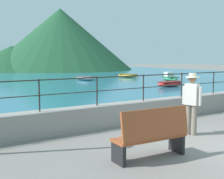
# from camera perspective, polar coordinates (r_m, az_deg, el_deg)

# --- Properties ---
(ground_plane) EXTENTS (120.00, 120.00, 0.00)m
(ground_plane) POSITION_cam_1_polar(r_m,az_deg,el_deg) (8.35, 20.07, -9.48)
(ground_plane) COLOR slate
(promenade_wall) EXTENTS (20.00, 0.56, 0.70)m
(promenade_wall) POSITION_cam_1_polar(r_m,az_deg,el_deg) (10.44, 5.92, -4.03)
(promenade_wall) COLOR gray
(promenade_wall) RESTS_ON ground
(railing) EXTENTS (18.44, 0.04, 0.90)m
(railing) POSITION_cam_1_polar(r_m,az_deg,el_deg) (10.31, 5.98, 1.30)
(railing) COLOR #282623
(railing) RESTS_ON promenade_wall
(hill_main) EXTENTS (23.70, 23.70, 10.03)m
(hill_main) POSITION_cam_1_polar(r_m,az_deg,el_deg) (50.94, -9.73, 9.37)
(hill_main) COLOR #1E4C2D
(hill_main) RESTS_ON ground
(hill_secondary) EXTENTS (16.09, 16.09, 3.84)m
(hill_secondary) POSITION_cam_1_polar(r_m,az_deg,el_deg) (48.95, -18.44, 5.64)
(hill_secondary) COLOR #1E4C2D
(hill_secondary) RESTS_ON ground
(bench_main) EXTENTS (1.73, 0.65, 1.13)m
(bench_main) POSITION_cam_1_polar(r_m,az_deg,el_deg) (6.59, 7.62, -8.33)
(bench_main) COLOR #9E4C28
(bench_main) RESTS_ON ground
(person_walking) EXTENTS (0.38, 0.55, 1.75)m
(person_walking) POSITION_cam_1_polar(r_m,az_deg,el_deg) (8.74, 14.89, -2.06)
(person_walking) COLOR slate
(person_walking) RESTS_ON ground
(boat_1) EXTENTS (2.35, 1.02, 0.36)m
(boat_1) POSITION_cam_1_polar(r_m,az_deg,el_deg) (22.04, 10.90, 1.09)
(boat_1) COLOR red
(boat_1) RESTS_ON lake_water
(boat_2) EXTENTS (1.88, 2.45, 0.36)m
(boat_2) POSITION_cam_1_polar(r_m,az_deg,el_deg) (30.86, 3.11, 2.65)
(boat_2) COLOR gold
(boat_2) RESTS_ON lake_water
(boat_5) EXTENTS (1.57, 2.47, 0.76)m
(boat_5) POSITION_cam_1_polar(r_m,az_deg,el_deg) (27.22, 10.90, 2.21)
(boat_5) COLOR #338C59
(boat_5) RESTS_ON lake_water
(boat_6) EXTENTS (1.44, 2.45, 0.36)m
(boat_6) POSITION_cam_1_polar(r_m,az_deg,el_deg) (27.49, -5.09, 2.19)
(boat_6) COLOR gray
(boat_6) RESTS_ON lake_water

